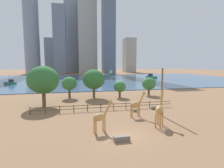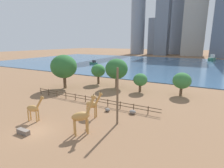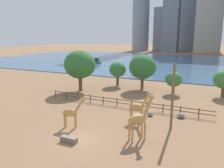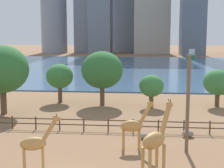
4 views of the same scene
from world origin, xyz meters
name	(u,v)px [view 3 (image 3 of 4)]	position (x,y,z in m)	size (l,w,h in m)	color
ground_plane	(182,62)	(0.00, 80.00, 0.00)	(400.00, 400.00, 0.00)	#8C6647
harbor_water	(181,63)	(0.00, 77.00, 0.10)	(180.00, 86.00, 0.20)	#3D6084
giraffe_tall	(71,113)	(-2.52, 2.04, 1.90)	(2.87, 1.37, 3.96)	#C18C47
giraffe_companion	(138,107)	(3.97, 7.05, 1.96)	(2.83, 0.94, 4.13)	#C18C47
giraffe_young	(139,119)	(5.62, 2.40, 2.31)	(2.48, 2.85, 4.93)	#C18C47
utility_pole	(173,97)	(8.21, 6.73, 3.90)	(0.28, 0.28, 7.80)	brown
boulder_near_fence	(150,114)	(4.87, 9.95, 0.28)	(0.82, 0.75, 0.56)	gray
boulder_by_pole	(181,115)	(8.82, 10.93, 0.33)	(1.04, 0.87, 0.65)	gray
feeding_trough	(69,140)	(-0.70, -1.11, 0.30)	(1.80, 0.60, 0.60)	#72665B
enclosure_fence	(121,102)	(-0.41, 12.00, 0.77)	(26.12, 0.14, 1.30)	#4C3826
tree_left_large	(174,79)	(5.66, 23.57, 2.76)	(3.14, 3.14, 4.20)	brown
tree_center_broad	(80,65)	(-11.69, 18.16, 5.28)	(6.18, 6.18, 8.09)	brown
tree_right_tall	(224,80)	(14.19, 24.92, 3.15)	(3.72, 3.72, 4.86)	brown
tree_left_small	(118,70)	(-6.83, 25.75, 3.59)	(3.71, 3.71, 5.30)	brown
tree_right_small	(143,67)	(-0.80, 24.58, 4.64)	(5.47, 5.47, 7.12)	brown
boat_sailboat	(96,61)	(-31.24, 59.95, 0.90)	(4.94, 3.21, 4.18)	#337259
skyline_tower_needle	(211,0)	(7.64, 150.37, 34.81)	(16.90, 15.44, 69.63)	#ADA89E
skyline_tower_glass	(172,9)	(-17.12, 146.45, 29.64)	(10.60, 12.99, 59.27)	slate
skyline_block_wide	(160,30)	(-27.22, 156.44, 16.27)	(8.19, 10.69, 32.55)	gray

